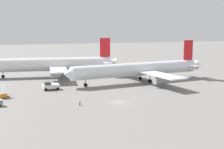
# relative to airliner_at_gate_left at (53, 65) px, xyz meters

# --- Properties ---
(ground_plane) EXTENTS (600.00, 600.00, 0.00)m
(ground_plane) POSITION_rel_airliner_at_gate_left_xyz_m (10.89, -51.26, -5.04)
(ground_plane) COLOR slate
(airliner_at_gate_left) EXTENTS (54.39, 40.56, 15.92)m
(airliner_at_gate_left) POSITION_rel_airliner_at_gate_left_xyz_m (0.00, 0.00, 0.00)
(airliner_at_gate_left) COLOR silver
(airliner_at_gate_left) RESTS_ON ground
(airliner_being_pushed) EXTENTS (57.36, 44.36, 15.26)m
(airliner_being_pushed) POSITION_rel_airliner_at_gate_left_xyz_m (28.66, -23.41, -0.28)
(airliner_being_pushed) COLOR white
(airliner_being_pushed) RESTS_ON ground
(pushback_tug) EXTENTS (8.64, 3.59, 2.97)m
(pushback_tug) POSITION_rel_airliner_at_gate_left_xyz_m (-4.74, -27.94, -3.78)
(pushback_tug) COLOR white
(pushback_tug) RESTS_ON ground
(gse_stair_truck_yellow) EXTENTS (2.08, 4.67, 4.06)m
(gse_stair_truck_yellow) POSITION_rel_airliner_at_gate_left_xyz_m (-19.42, -34.97, -4.01)
(gse_stair_truck_yellow) COLOR orange
(gse_stair_truck_yellow) RESTS_ON ground
(ground_crew_ramp_agent_by_cones) EXTENTS (0.36, 0.36, 1.55)m
(ground_crew_ramp_agent_by_cones) POSITION_rel_airliner_at_gate_left_xyz_m (-0.14, -51.69, -4.24)
(ground_crew_ramp_agent_by_cones) COLOR black
(ground_crew_ramp_agent_by_cones) RESTS_ON ground
(traffic_cone_nose_right) EXTENTS (0.44, 0.44, 0.60)m
(traffic_cone_nose_right) POSITION_rel_airliner_at_gate_left_xyz_m (-3.39, -32.66, -4.76)
(traffic_cone_nose_right) COLOR orange
(traffic_cone_nose_right) RESTS_ON ground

